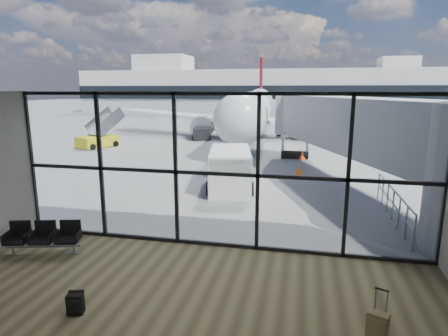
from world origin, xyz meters
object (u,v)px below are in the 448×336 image
at_px(suitcase, 377,326).
at_px(seating_row, 44,236).
at_px(mobile_stairs, 98,140).
at_px(airliner, 254,109).
at_px(service_van, 230,169).
at_px(backpack, 75,304).
at_px(belt_loader, 202,132).

bearing_deg(suitcase, seating_row, -171.00).
xyz_separation_m(suitcase, mobile_stairs, (-17.52, 20.46, 0.30)).
relative_size(suitcase, airliner, 0.03).
distance_m(seating_row, suitcase, 8.78).
distance_m(seating_row, service_van, 8.85).
height_order(suitcase, mobile_stairs, mobile_stairs).
distance_m(seating_row, backpack, 3.62).
relative_size(airliner, service_van, 7.58).
distance_m(backpack, mobile_stairs, 23.86).
xyz_separation_m(suitcase, service_van, (-4.73, 10.10, 0.63)).
relative_size(seating_row, mobile_stairs, 0.52).
bearing_deg(airliner, service_van, -89.44).
bearing_deg(backpack, airliner, 77.06).
xyz_separation_m(seating_row, backpack, (2.60, -2.51, -0.27)).
height_order(seating_row, suitcase, suitcase).
bearing_deg(belt_loader, mobile_stairs, -149.31).
height_order(backpack, belt_loader, belt_loader).
xyz_separation_m(backpack, service_van, (1.19, 10.49, 0.70)).
distance_m(suitcase, airliner, 32.00).
bearing_deg(belt_loader, seating_row, -99.65).
bearing_deg(backpack, mobile_stairs, 105.24).
bearing_deg(service_van, seating_row, -126.17).
height_order(seating_row, belt_loader, belt_loader).
relative_size(seating_row, service_van, 0.46).
height_order(suitcase, airliner, airliner).
bearing_deg(mobile_stairs, seating_row, -39.98).
height_order(airliner, mobile_stairs, airliner).
relative_size(seating_row, suitcase, 2.06).
relative_size(backpack, airliner, 0.01).
height_order(backpack, service_van, service_van).
distance_m(service_van, belt_loader, 18.24).
distance_m(seating_row, airliner, 29.31).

